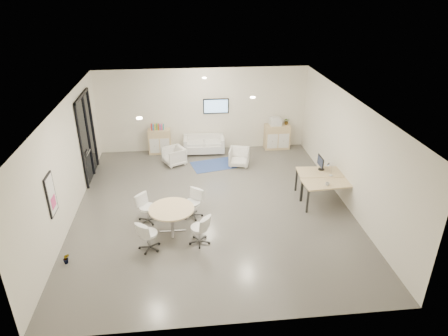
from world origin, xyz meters
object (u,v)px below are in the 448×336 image
at_px(armchair_right, 239,156).
at_px(loveseat, 204,145).
at_px(sideboard_right, 277,137).
at_px(desk_front, 329,185).
at_px(desk_rear, 322,174).
at_px(armchair_left, 174,155).
at_px(sideboard_left, 160,141).
at_px(round_table, 172,211).

bearing_deg(armchair_right, loveseat, 146.63).
distance_m(sideboard_right, desk_front, 4.55).
xyz_separation_m(desk_rear, desk_front, (-0.04, -0.67, -0.01)).
relative_size(armchair_right, desk_front, 0.46).
bearing_deg(desk_front, armchair_left, 138.93).
bearing_deg(loveseat, armchair_right, -45.42).
distance_m(armchair_right, desk_rear, 3.33).
distance_m(sideboard_left, desk_front, 6.84).
bearing_deg(loveseat, sideboard_right, 4.57).
height_order(sideboard_left, sideboard_right, sideboard_right).
distance_m(sideboard_left, armchair_right, 3.24).
relative_size(sideboard_right, armchair_left, 1.38).
relative_size(desk_rear, round_table, 1.32).
xyz_separation_m(sideboard_right, round_table, (-4.08, -5.41, 0.16)).
distance_m(sideboard_right, round_table, 6.77).
relative_size(sideboard_left, armchair_left, 1.34).
distance_m(desk_front, round_table, 4.67).
bearing_deg(desk_front, sideboard_right, 92.14).
relative_size(sideboard_left, round_table, 0.80).
bearing_deg(sideboard_right, desk_rear, -82.00).
relative_size(sideboard_right, round_table, 0.82).
xyz_separation_m(sideboard_left, round_table, (0.53, -5.43, 0.17)).
height_order(armchair_right, round_table, round_table).
bearing_deg(sideboard_right, sideboard_left, 179.79).
xyz_separation_m(armchair_left, desk_rear, (4.60, -2.76, 0.36)).
xyz_separation_m(loveseat, desk_rear, (3.45, -3.72, 0.40)).
relative_size(armchair_right, round_table, 0.59).
bearing_deg(loveseat, sideboard_left, 177.11).
relative_size(sideboard_left, desk_rear, 0.60).
bearing_deg(desk_front, loveseat, 123.69).
xyz_separation_m(sideboard_right, armchair_right, (-1.71, -1.44, -0.13)).
height_order(desk_rear, round_table, desk_rear).
xyz_separation_m(sideboard_left, armchair_right, (2.90, -1.45, -0.12)).
height_order(sideboard_left, round_table, sideboard_left).
distance_m(sideboard_right, armchair_right, 2.24).
distance_m(sideboard_left, desk_rear, 6.45).
height_order(armchair_left, round_table, round_table).
bearing_deg(sideboard_left, armchair_left, -63.70).
distance_m(armchair_left, desk_front, 5.72).
relative_size(armchair_left, desk_rear, 0.45).
xyz_separation_m(desk_rear, round_table, (-4.62, -1.56, -0.07)).
relative_size(sideboard_right, loveseat, 0.62).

